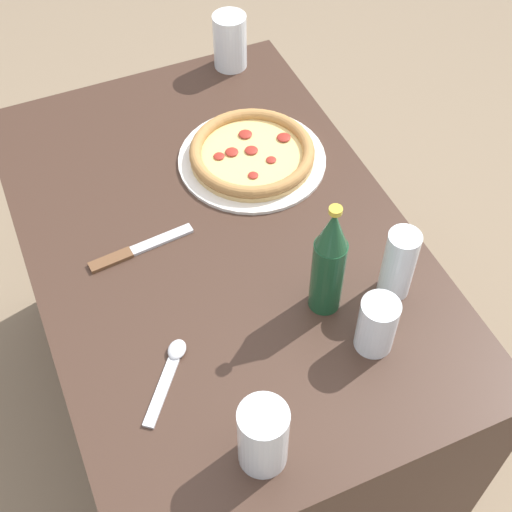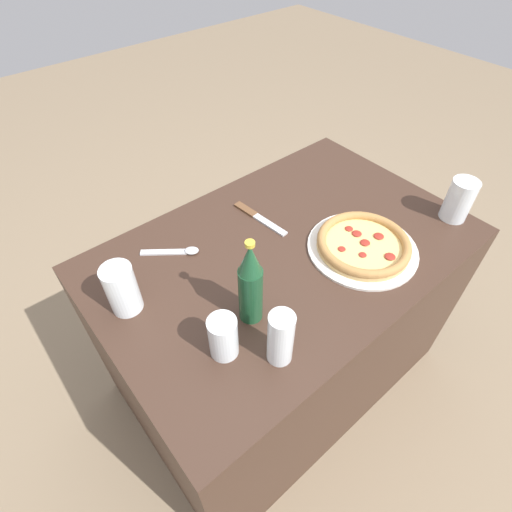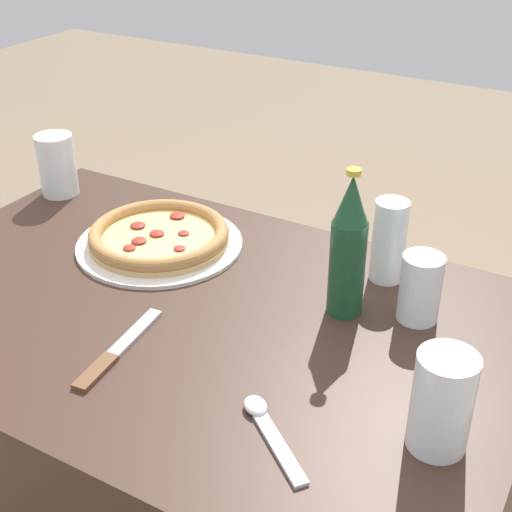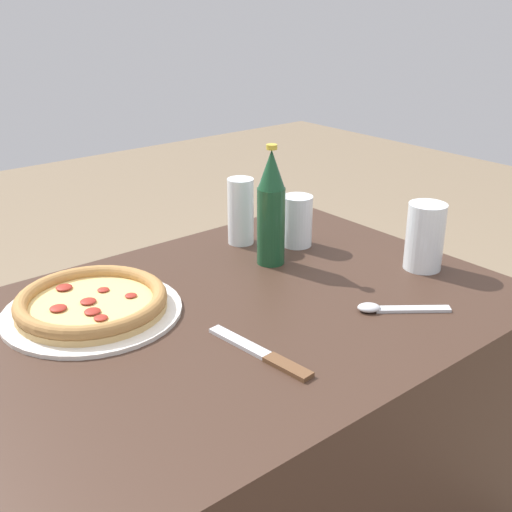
# 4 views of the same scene
# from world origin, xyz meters

# --- Properties ---
(table) EXTENTS (1.14, 0.74, 0.72)m
(table) POSITION_xyz_m (0.00, 0.00, 0.36)
(table) COLOR #3D281E
(table) RESTS_ON ground_plane
(pizza_veggie) EXTENTS (0.32, 0.32, 0.04)m
(pizza_veggie) POSITION_xyz_m (0.17, -0.15, 0.74)
(pizza_veggie) COLOR silver
(pizza_veggie) RESTS_ON table
(glass_mango_juice) EXTENTS (0.08, 0.08, 0.14)m
(glass_mango_juice) POSITION_xyz_m (-0.46, 0.10, 0.78)
(glass_mango_juice) COLOR white
(glass_mango_juice) RESTS_ON table
(glass_iced_tea) EXTENTS (0.07, 0.07, 0.12)m
(glass_iced_tea) POSITION_xyz_m (-0.35, -0.16, 0.77)
(glass_iced_tea) COLOR white
(glass_iced_tea) RESTS_ON table
(glass_water) EXTENTS (0.06, 0.06, 0.15)m
(glass_water) POSITION_xyz_m (-0.26, -0.25, 0.79)
(glass_water) COLOR white
(glass_water) RESTS_ON table
(beer_bottle) EXTENTS (0.06, 0.06, 0.26)m
(beer_bottle) POSITION_xyz_m (-0.24, -0.12, 0.84)
(beer_bottle) COLOR #194728
(beer_bottle) RESTS_ON table
(knife) EXTENTS (0.04, 0.22, 0.01)m
(knife) POSITION_xyz_m (0.02, 0.16, 0.73)
(knife) COLOR brown
(knife) RESTS_ON table
(spoon) EXTENTS (0.15, 0.13, 0.01)m
(spoon) POSITION_xyz_m (-0.26, 0.19, 0.73)
(spoon) COLOR silver
(spoon) RESTS_ON table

